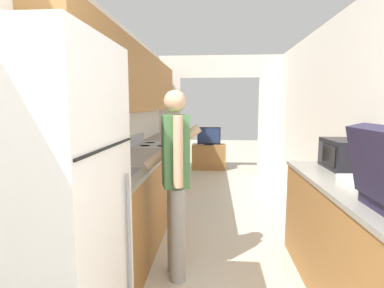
% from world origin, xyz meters
% --- Properties ---
extents(wall_left, '(0.38, 7.90, 2.50)m').
position_xyz_m(wall_left, '(-1.21, 2.60, 1.51)').
color(wall_left, white).
rests_on(wall_left, ground_plane).
extents(wall_right, '(0.06, 7.90, 2.50)m').
position_xyz_m(wall_right, '(1.30, 2.15, 1.25)').
color(wall_right, white).
rests_on(wall_right, ground_plane).
extents(wall_far_with_doorway, '(2.93, 0.06, 2.50)m').
position_xyz_m(wall_far_with_doorway, '(0.00, 5.53, 1.44)').
color(wall_far_with_doorway, white).
rests_on(wall_far_with_doorway, ground_plane).
extents(counter_left, '(0.62, 4.37, 0.92)m').
position_xyz_m(counter_left, '(-0.97, 3.02, 0.46)').
color(counter_left, '#9E6B38').
rests_on(counter_left, ground_plane).
extents(counter_right, '(0.62, 2.09, 0.92)m').
position_xyz_m(counter_right, '(0.97, 1.27, 0.46)').
color(counter_right, '#9E6B38').
rests_on(counter_right, ground_plane).
extents(refrigerator, '(0.70, 0.73, 1.80)m').
position_xyz_m(refrigerator, '(-0.93, 0.55, 0.90)').
color(refrigerator, white).
rests_on(refrigerator, ground_plane).
extents(range_oven, '(0.66, 0.79, 1.06)m').
position_xyz_m(range_oven, '(-0.96, 3.52, 0.46)').
color(range_oven, '#B7B7BC').
rests_on(range_oven, ground_plane).
extents(person, '(0.52, 0.44, 1.61)m').
position_xyz_m(person, '(-0.42, 1.66, 0.86)').
color(person, '#9E9E9E').
rests_on(person, ground_plane).
extents(microwave, '(0.34, 0.48, 0.27)m').
position_xyz_m(microwave, '(1.08, 1.94, 1.05)').
color(microwave, black).
rests_on(microwave, counter_right).
extents(book_stack, '(0.25, 0.31, 0.05)m').
position_xyz_m(book_stack, '(0.93, 1.36, 0.94)').
color(book_stack, white).
rests_on(book_stack, counter_right).
extents(tv_cabinet, '(0.77, 0.42, 0.57)m').
position_xyz_m(tv_cabinet, '(-0.22, 6.12, 0.29)').
color(tv_cabinet, '#9E6B38').
rests_on(tv_cabinet, ground_plane).
extents(television, '(0.53, 0.16, 0.41)m').
position_xyz_m(television, '(-0.22, 6.08, 0.78)').
color(television, black).
rests_on(television, tv_cabinet).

